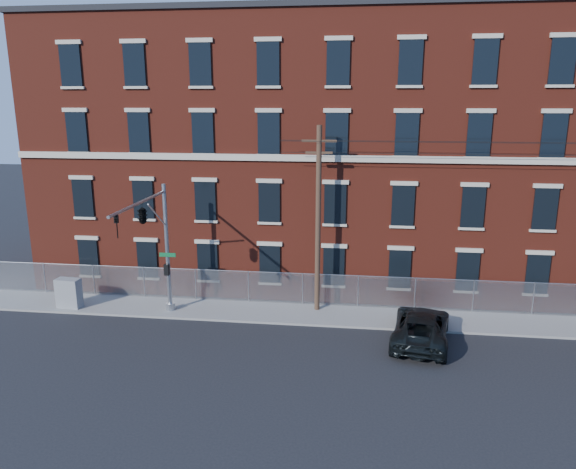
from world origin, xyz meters
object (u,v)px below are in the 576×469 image
at_px(traffic_signal_mast, 149,226).
at_px(utility_pole_near, 318,217).
at_px(pickup_truck, 421,327).
at_px(utility_cabinet, 69,293).

height_order(traffic_signal_mast, utility_pole_near, utility_pole_near).
bearing_deg(pickup_truck, traffic_signal_mast, 10.50).
bearing_deg(traffic_signal_mast, utility_cabinet, 160.54).
distance_m(utility_pole_near, pickup_truck, 7.67).
bearing_deg(utility_pole_near, utility_cabinet, -174.17).
relative_size(traffic_signal_mast, pickup_truck, 1.27).
distance_m(traffic_signal_mast, utility_cabinet, 7.52).
distance_m(pickup_truck, utility_cabinet, 19.04).
relative_size(utility_pole_near, pickup_truck, 1.82).
bearing_deg(pickup_truck, utility_pole_near, -22.02).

